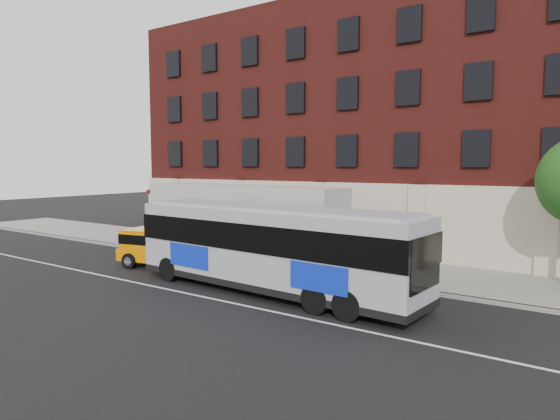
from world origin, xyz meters
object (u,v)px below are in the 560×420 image
Objects in this scene: city_bus at (271,246)px; shipping_container at (241,223)px; yellow_suv at (162,246)px; sign_pole at (148,227)px.

shipping_container reaches higher than city_bus.
yellow_suv is (-7.56, 0.95, -0.86)m from city_bus.
sign_pole is 0.20× the size of shipping_container.
sign_pole is at bearing 147.78° from yellow_suv.
city_bus is 1.06× the size of shipping_container.
yellow_suv is at bearing 172.81° from city_bus.
shipping_container is (6.32, 1.08, 0.56)m from sign_pole.
yellow_suv is (4.27, -2.69, -0.36)m from sign_pole.
shipping_container is (-5.51, 4.73, 0.06)m from city_bus.
city_bus is 7.67m from yellow_suv.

